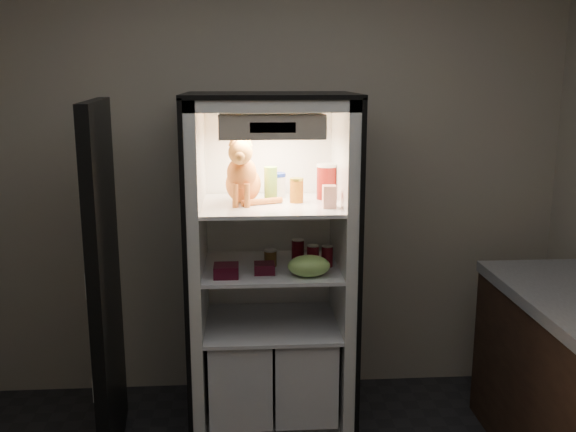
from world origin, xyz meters
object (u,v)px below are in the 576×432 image
at_px(grape_bag, 309,266).
at_px(berry_box_left, 226,271).
at_px(mayo_tub, 277,185).
at_px(condiment_jar, 270,258).
at_px(cream_carton, 329,197).
at_px(salsa_jar, 297,190).
at_px(refrigerator, 271,288).
at_px(berry_box_right, 264,268).
at_px(soda_can_b, 327,256).
at_px(tabby_cat, 243,177).
at_px(soda_can_c, 313,256).
at_px(parmesan_shaker, 271,184).
at_px(soda_can_a, 298,251).
at_px(pepper_jar, 327,181).

height_order(grape_bag, berry_box_left, grape_bag).
distance_m(mayo_tub, condiment_jar, 0.41).
xyz_separation_m(cream_carton, grape_bag, (-0.11, -0.06, -0.35)).
height_order(mayo_tub, salsa_jar, mayo_tub).
height_order(refrigerator, berry_box_right, refrigerator).
bearing_deg(soda_can_b, berry_box_right, -164.22).
height_order(tabby_cat, berry_box_left, tabby_cat).
xyz_separation_m(tabby_cat, grape_bag, (0.34, -0.21, -0.44)).
height_order(tabby_cat, grape_bag, tabby_cat).
bearing_deg(grape_bag, tabby_cat, 148.26).
relative_size(mayo_tub, condiment_jar, 1.45).
distance_m(refrigerator, soda_can_b, 0.38).
xyz_separation_m(refrigerator, soda_can_c, (0.23, -0.10, 0.21)).
bearing_deg(soda_can_b, tabby_cat, 174.56).
bearing_deg(refrigerator, berry_box_right, -102.23).
distance_m(parmesan_shaker, soda_can_a, 0.41).
xyz_separation_m(mayo_tub, grape_bag, (0.15, -0.37, -0.36)).
relative_size(refrigerator, soda_can_b, 16.18).
height_order(tabby_cat, condiment_jar, tabby_cat).
relative_size(soda_can_a, condiment_jar, 1.35).
relative_size(condiment_jar, berry_box_right, 0.89).
xyz_separation_m(cream_carton, berry_box_right, (-0.34, 0.00, -0.38)).
bearing_deg(condiment_jar, salsa_jar, 8.29).
bearing_deg(condiment_jar, soda_can_c, -9.88).
bearing_deg(tabby_cat, mayo_tub, 44.61).
distance_m(cream_carton, berry_box_right, 0.51).
relative_size(mayo_tub, salsa_jar, 1.04).
bearing_deg(condiment_jar, cream_carton, -23.58).
bearing_deg(berry_box_right, soda_can_a, 45.44).
xyz_separation_m(mayo_tub, soda_can_b, (0.26, -0.21, -0.36)).
bearing_deg(mayo_tub, soda_can_a, -43.96).
relative_size(refrigerator, soda_can_c, 15.31).
relative_size(refrigerator, berry_box_right, 17.50).
distance_m(refrigerator, grape_bag, 0.38).
relative_size(salsa_jar, soda_can_a, 1.04).
xyz_separation_m(cream_carton, berry_box_left, (-0.54, -0.04, -0.38)).
height_order(pepper_jar, berry_box_left, pepper_jar).
height_order(pepper_jar, condiment_jar, pepper_jar).
height_order(parmesan_shaker, grape_bag, parmesan_shaker).
relative_size(parmesan_shaker, salsa_jar, 1.42).
distance_m(tabby_cat, mayo_tub, 0.26).
xyz_separation_m(salsa_jar, pepper_jar, (0.18, 0.09, 0.03)).
xyz_separation_m(soda_can_b, berry_box_right, (-0.35, -0.10, -0.03)).
xyz_separation_m(tabby_cat, pepper_jar, (0.47, 0.10, -0.04)).
relative_size(mayo_tub, pepper_jar, 0.70).
height_order(soda_can_c, berry_box_left, soda_can_c).
relative_size(cream_carton, condiment_jar, 1.23).
distance_m(tabby_cat, parmesan_shaker, 0.17).
relative_size(soda_can_b, grape_bag, 0.52).
bearing_deg(soda_can_b, parmesan_shaker, 161.82).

